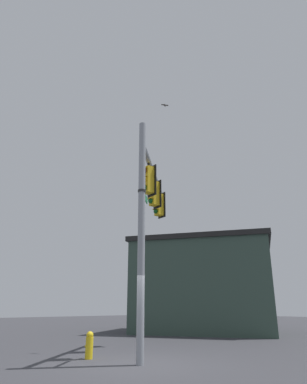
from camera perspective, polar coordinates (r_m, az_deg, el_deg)
The scene contains 10 objects.
ground_plane at distance 10.96m, azimuth -2.28°, elevation -26.87°, with size 80.00×80.00×0.00m, color #38383D.
signal_pole at distance 11.06m, azimuth -2.03°, elevation -6.56°, with size 0.23×0.23×7.77m, color gray.
mast_arm at distance 14.67m, azimuth -0.03°, elevation 3.04°, with size 0.20×0.20×5.75m, color gray.
traffic_light_nearest_pole at distance 13.05m, azimuth -0.94°, elevation 2.04°, with size 0.54×0.49×1.31m.
traffic_light_mid_inner at distance 14.67m, azimuth 0.06°, elevation -0.27°, with size 0.54×0.49×1.31m.
traffic_light_mid_outer at distance 16.30m, azimuth 0.86°, elevation -2.11°, with size 0.54×0.49×1.31m.
street_name_sign at distance 11.75m, azimuth -1.67°, elevation -0.40°, with size 1.00×0.96×0.22m.
bird_flying at distance 16.68m, azimuth 1.88°, elevation 14.25°, with size 0.30×0.26×0.12m.
storefront_building at distance 22.95m, azimuth 8.55°, elevation -15.07°, with size 10.68×10.46×5.63m.
fire_hydrant at distance 12.21m, azimuth -10.64°, elevation -23.74°, with size 0.35×0.24×0.82m.
Camera 1 is at (-9.00, 6.04, 1.66)m, focal length 32.03 mm.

